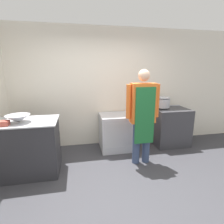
% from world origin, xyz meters
% --- Properties ---
extents(ground_plane, '(14.00, 14.00, 0.00)m').
position_xyz_m(ground_plane, '(0.00, 0.00, 0.00)').
color(ground_plane, '#38383D').
extents(wall_back, '(8.00, 0.05, 2.70)m').
position_xyz_m(wall_back, '(0.00, 1.85, 1.35)').
color(wall_back, silver).
rests_on(wall_back, ground_plane).
extents(prep_counter, '(1.05, 0.72, 0.94)m').
position_xyz_m(prep_counter, '(-1.45, 0.81, 0.47)').
color(prep_counter, '#2D2D33').
rests_on(prep_counter, ground_plane).
extents(stove, '(0.80, 0.64, 0.90)m').
position_xyz_m(stove, '(1.58, 1.45, 0.44)').
color(stove, '#38383D').
rests_on(stove, ground_plane).
extents(fridge_unit, '(0.68, 0.66, 0.79)m').
position_xyz_m(fridge_unit, '(0.23, 1.47, 0.40)').
color(fridge_unit, silver).
rests_on(fridge_unit, ground_plane).
extents(person_cook, '(0.63, 0.24, 1.78)m').
position_xyz_m(person_cook, '(0.59, 0.75, 1.01)').
color(person_cook, '#38476B').
rests_on(person_cook, ground_plane).
extents(mixing_bowl, '(0.37, 0.37, 0.13)m').
position_xyz_m(mixing_bowl, '(-1.53, 0.74, 1.00)').
color(mixing_bowl, '#B2B5BC').
rests_on(mixing_bowl, prep_counter).
extents(plastic_tub, '(0.12, 0.12, 0.08)m').
position_xyz_m(plastic_tub, '(-1.68, 0.60, 0.98)').
color(plastic_tub, '#B24C3F').
rests_on(plastic_tub, prep_counter).
extents(stock_pot, '(0.33, 0.33, 0.26)m').
position_xyz_m(stock_pot, '(1.40, 1.56, 1.03)').
color(stock_pot, '#B2B5BC').
rests_on(stock_pot, stove).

